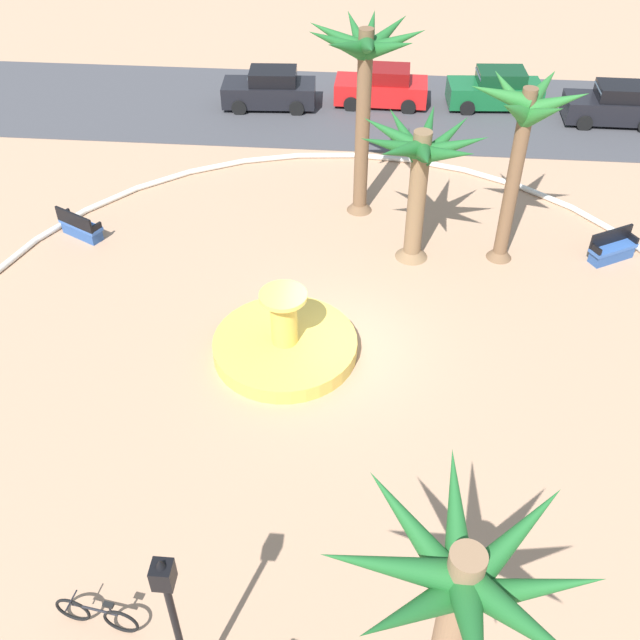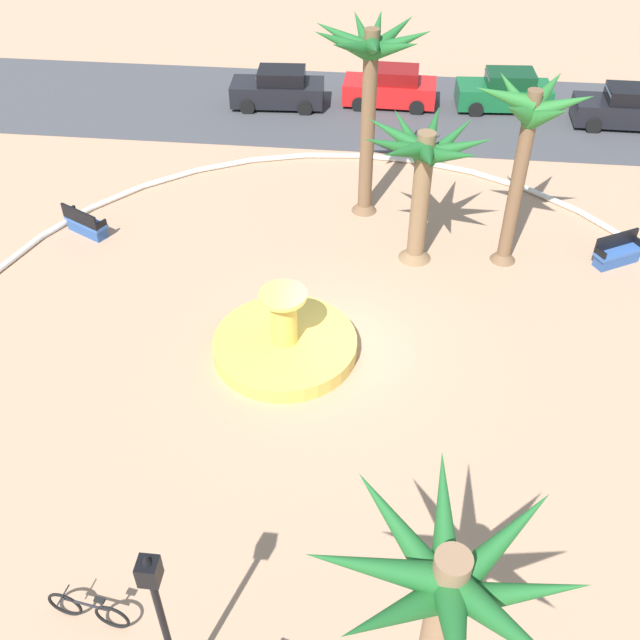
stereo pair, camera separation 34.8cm
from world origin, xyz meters
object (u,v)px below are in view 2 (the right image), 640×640
Objects in this scene: palm_tree_mid_plaza at (423,163)px; parked_car_third at (505,92)px; palm_tree_near_fountain at (527,134)px; fountain at (285,344)px; bench_east at (617,254)px; bench_west at (86,225)px; bicycle_red_frame at (89,610)px; lamppost at (162,620)px; palm_tree_far_side at (445,599)px; palm_tree_by_curb at (370,68)px; parked_car_leftmost at (278,89)px; parked_car_rightmost at (625,108)px; parked_car_second at (390,88)px.

parked_car_third is (3.71, 11.77, -2.61)m from palm_tree_mid_plaza.
palm_tree_near_fountain reaches higher than parked_car_third.
parked_car_third is at bearing 72.49° from palm_tree_mid_plaza.
palm_tree_mid_plaza is at bearing -107.51° from parked_car_third.
bench_east is (9.82, 5.29, 0.05)m from fountain.
bench_west is at bearing -179.34° from bench_east.
bicycle_red_frame is (-8.89, -13.12, -3.97)m from palm_tree_near_fountain.
fountain is at bearing 86.54° from lamppost.
palm_tree_near_fountain is 1.28× the size of palm_tree_mid_plaza.
bench_east is at bearing 66.90° from palm_tree_far_side.
bench_west is at bearing 145.67° from fountain.
palm_tree_by_curb is at bearing 74.67° from bicycle_red_frame.
palm_tree_far_side reaches higher than lamppost.
palm_tree_by_curb is 1.51× the size of lamppost.
lamppost is 1.05× the size of parked_car_third.
fountain is 18.13m from parked_car_third.
lamppost reaches higher than fountain.
fountain is 6.73m from palm_tree_mid_plaza.
lamppost reaches higher than parked_car_leftmost.
palm_tree_mid_plaza is 7.07m from bench_east.
palm_tree_far_side is 4.46m from lamppost.
lamppost reaches higher than bench_west.
parked_car_leftmost reaches higher than bench_west.
parked_car_leftmost is 9.81m from parked_car_third.
bicycle_red_frame is at bearing -121.83° from parked_car_rightmost.
palm_tree_mid_plaza is 0.97× the size of palm_tree_far_side.
palm_tree_mid_plaza is 11.33m from bench_west.
bench_east is 0.41× the size of parked_car_second.
parked_car_third reaches higher than bench_east.
palm_tree_by_curb reaches higher than palm_tree_mid_plaza.
parked_car_second is at bearing 109.41° from palm_tree_near_fountain.
palm_tree_by_curb is (1.67, 7.58, 4.77)m from fountain.
fountain is at bearing -151.70° from bench_east.
parked_car_third is at bearing 82.47° from palm_tree_far_side.
parked_car_leftmost is 1.00× the size of parked_car_third.
palm_tree_mid_plaza reaches higher than bench_west.
palm_tree_far_side reaches higher than parked_car_third.
palm_tree_mid_plaza is 1.14× the size of parked_car_second.
parked_car_third is at bearing 4.76° from parked_car_leftmost.
bench_east is (6.01, 14.10, -3.08)m from palm_tree_far_side.
parked_car_third is at bearing 103.15° from bench_east.
parked_car_leftmost is at bearing 139.71° from bench_east.
palm_tree_mid_plaza is at bearing -84.05° from parked_car_second.
parked_car_second is (-1.56, 25.31, -2.65)m from palm_tree_far_side.
palm_tree_by_curb is (-4.60, 2.51, 0.72)m from palm_tree_near_fountain.
bicycle_red_frame is at bearing -133.00° from bench_east.
palm_tree_mid_plaza reaches higher than lamppost.
palm_tree_by_curb reaches higher than parked_car_second.
palm_tree_far_side is 1.16× the size of parked_car_leftmost.
palm_tree_by_curb is at bearing 15.24° from bench_west.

